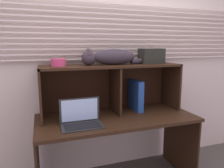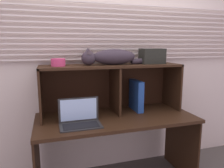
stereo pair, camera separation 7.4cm
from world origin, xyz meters
The scene contains 9 objects.
back_panel_with_blinds centered at (0.00, 0.55, 1.26)m, with size 4.40×0.08×2.50m.
desk centered at (0.00, 0.18, 0.58)m, with size 1.50×0.66×0.71m.
hutch_shelf_unit centered at (0.00, 0.35, 1.05)m, with size 1.39×0.36×0.49m.
cat centered at (-0.01, 0.32, 1.27)m, with size 0.74×0.16×0.16m.
laptop centered at (-0.36, 0.06, 0.76)m, with size 0.35×0.21×0.22m.
binder_upright centered at (0.26, 0.32, 0.87)m, with size 0.06×0.25×0.32m, color #204792.
book_stack centered at (-0.27, 0.32, 0.73)m, with size 0.17×0.25×0.05m.
small_basket centered at (-0.51, 0.32, 1.23)m, with size 0.13×0.13×0.07m, color #DA3F72.
storage_box centered at (0.43, 0.32, 1.27)m, with size 0.24×0.16×0.16m, color black.
Camera 2 is at (-0.60, -1.67, 1.38)m, focal length 33.89 mm.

